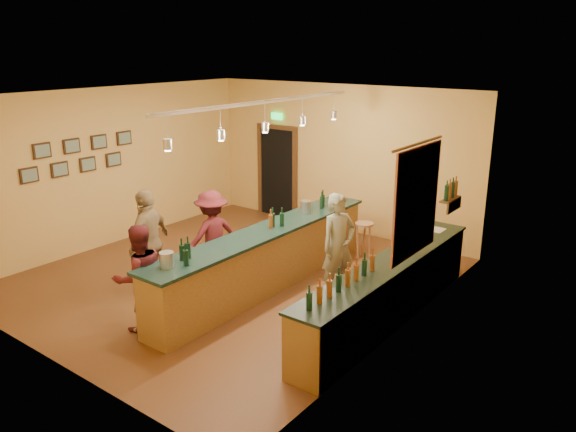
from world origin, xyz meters
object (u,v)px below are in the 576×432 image
Objects in this scene: bartender at (338,246)px; customer_a at (139,278)px; customer_b at (149,242)px; bar_stool at (364,230)px; customer_c at (212,235)px; back_counter at (388,290)px; tasting_bar at (266,255)px.

bartender reaches higher than customer_a.
bartender is 3.09m from customer_b.
customer_a reaches higher than bar_stool.
bar_stool is at bearing 157.49° from customer_c.
bar_stool is at bearing 127.70° from back_counter.
customer_c is 2.20× the size of bar_stool.
customer_c is at bearing 143.54° from customer_b.
tasting_bar is at bearing 130.96° from bartender.
tasting_bar is 2.91× the size of bartender.
bartender is at bearing 106.17° from customer_b.
tasting_bar is 7.05× the size of bar_stool.
customer_b reaches higher than bar_stool.
customer_a is 2.20× the size of bar_stool.
customer_b is at bearing -157.57° from back_counter.
customer_a is (-1.69, -2.64, -0.08)m from bartender.
customer_b is (-0.86, 0.90, 0.10)m from customer_a.
customer_a reaches higher than back_counter.
back_counter is 0.89× the size of tasting_bar.
customer_a is at bearing -104.90° from bar_stool.
customer_a is at bearing 25.79° from customer_b.
back_counter is 3.27m from customer_c.
customer_b reaches higher than customer_a.
customer_a reaches higher than tasting_bar.
tasting_bar is 2.29m from bar_stool.
customer_b reaches higher than back_counter.
bartender is 2.29m from customer_c.
bartender is at bearing 166.18° from back_counter.
customer_b is at bearing -119.19° from customer_a.
tasting_bar is 2.27m from customer_a.
tasting_bar is 1.94m from customer_b.
customer_b is 1.12× the size of customer_c.
back_counter is at bearing 109.18° from customer_c.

